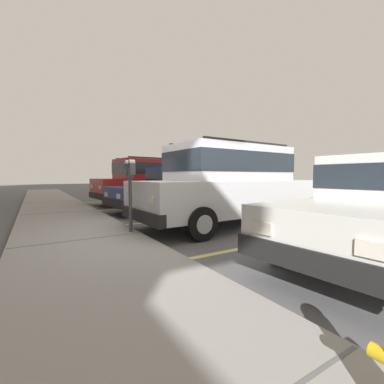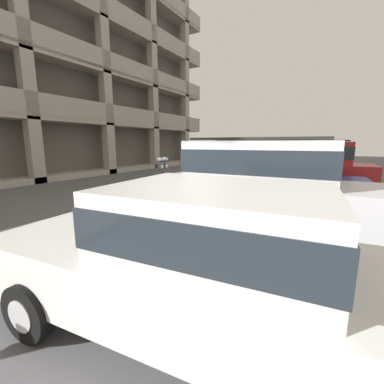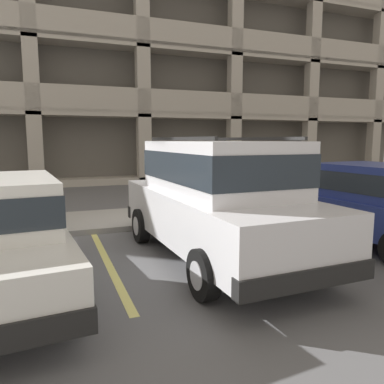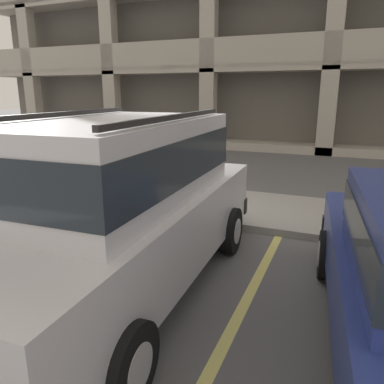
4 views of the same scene
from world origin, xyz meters
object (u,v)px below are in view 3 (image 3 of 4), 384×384
(dark_hatchback, at_px, (368,201))
(parking_garage, at_px, (119,12))
(parking_meter_near, at_px, (170,175))
(silver_suv, at_px, (217,195))

(dark_hatchback, height_order, parking_garage, parking_garage)
(dark_hatchback, distance_m, parking_garage, 18.58)
(dark_hatchback, height_order, parking_meter_near, parking_meter_near)
(parking_garage, bearing_deg, silver_suv, -95.31)
(dark_hatchback, distance_m, parking_meter_near, 4.15)
(parking_meter_near, height_order, parking_garage, parking_garage)
(silver_suv, bearing_deg, dark_hatchback, -5.20)
(parking_meter_near, bearing_deg, dark_hatchback, -40.74)
(parking_meter_near, distance_m, parking_garage, 16.02)
(silver_suv, bearing_deg, parking_garage, 82.67)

